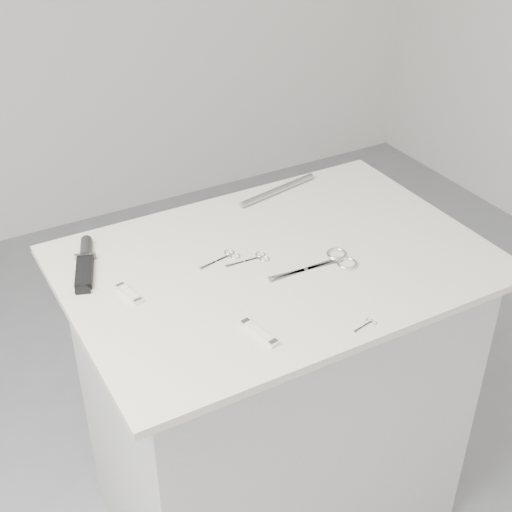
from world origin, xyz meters
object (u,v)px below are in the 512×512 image
sheathed_knife (85,261)px  pocket_knife_b (259,332)px  large_shears (329,262)px  embroidery_scissors_b (254,259)px  plinth (275,402)px  embroidery_scissors_a (225,258)px  pocket_knife_a (129,294)px  tiny_scissors (367,324)px  metal_rail (278,190)px

sheathed_knife → pocket_knife_b: size_ratio=1.99×
large_shears → embroidery_scissors_b: (-0.15, 0.10, -0.00)m
plinth → embroidery_scissors_a: (-0.11, 0.07, 0.47)m
embroidery_scissors_b → pocket_knife_a: (-0.31, 0.01, 0.00)m
sheathed_knife → pocket_knife_a: (0.04, -0.17, -0.00)m
tiny_scissors → large_shears: bearing=63.7°
tiny_scissors → sheathed_knife: size_ratio=0.31×
pocket_knife_b → embroidery_scissors_b: bearing=-38.1°
plinth → large_shears: size_ratio=4.06×
tiny_scissors → sheathed_knife: bearing=119.4°
embroidery_scissors_a → pocket_knife_b: 0.30m
plinth → embroidery_scissors_b: 0.47m
embroidery_scissors_a → sheathed_knife: sheathed_knife is taller
pocket_knife_a → sheathed_knife: bearing=4.0°
embroidery_scissors_a → large_shears: bearing=-46.4°
embroidery_scissors_b → tiny_scissors: (0.09, -0.33, -0.00)m
plinth → embroidery_scissors_b: bearing=150.0°
plinth → tiny_scissors: size_ratio=14.47×
sheathed_knife → pocket_knife_b: 0.49m
large_shears → metal_rail: bearing=81.1°
plinth → embroidery_scissors_a: bearing=147.5°
plinth → embroidery_scissors_a: 0.49m
embroidery_scissors_a → pocket_knife_b: bearing=-115.2°
tiny_scissors → metal_rail: size_ratio=0.24×
tiny_scissors → metal_rail: (0.14, 0.59, 0.01)m
large_shears → pocket_knife_a: size_ratio=2.60×
plinth → pocket_knife_b: (-0.18, -0.22, 0.48)m
embroidery_scissors_b → metal_rail: (0.22, 0.26, 0.01)m
tiny_scissors → sheathed_knife: (-0.44, 0.51, 0.01)m
embroidery_scissors_a → pocket_knife_b: pocket_knife_b is taller
embroidery_scissors_a → sheathed_knife: (-0.30, 0.14, 0.01)m
pocket_knife_b → embroidery_scissors_a: bearing=-24.6°
pocket_knife_a → tiny_scissors: bearing=-141.3°
pocket_knife_b → pocket_knife_a: bearing=24.4°
plinth → tiny_scissors: (0.04, -0.30, 0.47)m
sheathed_knife → large_shears: bearing=-99.0°
embroidery_scissors_a → tiny_scissors: size_ratio=1.79×
sheathed_knife → metal_rail: bearing=-61.8°
embroidery_scissors_a → tiny_scissors: bearing=-80.7°
pocket_knife_a → large_shears: bearing=-114.2°
large_shears → metal_rail: (0.07, 0.36, 0.01)m
embroidery_scissors_a → embroidery_scissors_b: (0.06, -0.04, -0.00)m
plinth → sheathed_knife: (-0.41, 0.21, 0.48)m
embroidery_scissors_a → tiny_scissors: same height
large_shears → pocket_knife_b: 0.31m
embroidery_scissors_b → large_shears: bearing=-31.5°
sheathed_knife → plinth: bearing=-97.0°
large_shears → metal_rail: 0.37m
embroidery_scissors_b → sheathed_knife: size_ratio=0.54×
large_shears → pocket_knife_b: (-0.27, -0.15, 0.00)m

